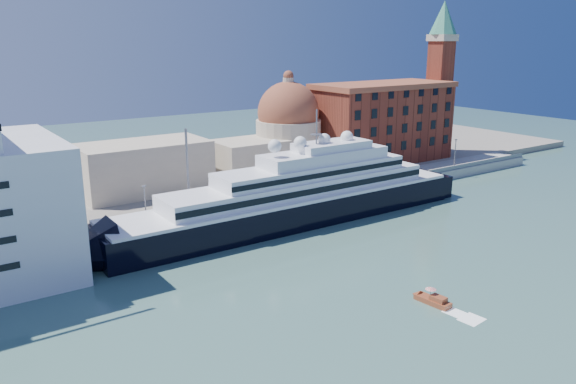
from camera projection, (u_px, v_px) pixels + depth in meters
ground at (371, 255)px, 101.04m from camera, size 400.00×400.00×0.00m
quay at (269, 204)px, 127.72m from camera, size 180.00×10.00×2.50m
land at (191, 172)px, 160.37m from camera, size 260.00×72.00×2.00m
quay_fence at (280, 201)px, 123.66m from camera, size 180.00×0.10×1.20m
superyacht at (282, 203)px, 115.97m from camera, size 92.16×12.78×27.54m
service_barge at (15, 280)px, 88.69m from camera, size 12.05×7.41×2.57m
water_taxi at (434, 300)px, 82.16m from camera, size 2.44×5.70×2.63m
warehouse at (383, 122)px, 167.18m from camera, size 43.00×19.00×23.25m
campanile at (440, 68)px, 176.38m from camera, size 8.40×8.40×47.00m
church at (240, 144)px, 147.52m from camera, size 66.00×18.00×25.50m
lamp_posts at (222, 176)px, 117.15m from camera, size 120.80×2.40×18.00m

